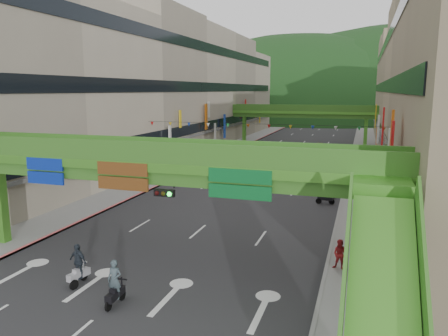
{
  "coord_description": "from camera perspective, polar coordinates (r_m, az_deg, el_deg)",
  "views": [
    {
      "loc": [
        10.63,
        -15.19,
        9.73
      ],
      "look_at": [
        0.0,
        18.0,
        3.5
      ],
      "focal_mm": 35.0,
      "sensor_mm": 36.0,
      "label": 1
    }
  ],
  "objects": [
    {
      "name": "scooter_rider_mid",
      "position": [
        46.44,
        1.8,
        -0.58
      ],
      "size": [
        0.94,
        1.6,
        2.12
      ],
      "color": "black",
      "rests_on": "ground"
    },
    {
      "name": "sidewalk_left",
      "position": [
        69.36,
        -0.59,
        2.14
      ],
      "size": [
        4.0,
        140.0,
        0.15
      ],
      "primitive_type": "cube",
      "color": "gray",
      "rests_on": "ground"
    },
    {
      "name": "overpass_far",
      "position": [
        81.01,
        10.27,
        6.92
      ],
      "size": [
        28.0,
        2.2,
        7.1
      ],
      "color": "#4C9E2D",
      "rests_on": "ground"
    },
    {
      "name": "hill_right",
      "position": [
        195.96,
        22.1,
        6.56
      ],
      "size": [
        208.0,
        176.0,
        128.0
      ],
      "primitive_type": "ellipsoid",
      "color": "#1C4419",
      "rests_on": "ground"
    },
    {
      "name": "car_silver",
      "position": [
        55.35,
        3.02,
        0.66
      ],
      "size": [
        1.35,
        3.81,
        1.25
      ],
      "primitive_type": "imported",
      "rotation": [
        0.0,
        0.0,
        0.01
      ],
      "color": "#BAB8C0",
      "rests_on": "ground"
    },
    {
      "name": "sidewalk_right",
      "position": [
        65.9,
        17.89,
        1.22
      ],
      "size": [
        4.0,
        140.0,
        0.15
      ],
      "primitive_type": "cube",
      "color": "gray",
      "rests_on": "ground"
    },
    {
      "name": "overpass_near",
      "position": [
        23.19,
        -7.34,
        -1.2
      ],
      "size": [
        28.0,
        12.27,
        7.1
      ],
      "color": "#4C9E2D",
      "rests_on": "ground"
    },
    {
      "name": "road_slab",
      "position": [
        66.76,
        8.41,
        1.66
      ],
      "size": [
        18.0,
        140.0,
        0.02
      ],
      "primitive_type": "cube",
      "color": "#28282B",
      "rests_on": "ground"
    },
    {
      "name": "building_row_left",
      "position": [
        71.58,
        -6.73,
        9.85
      ],
      "size": [
        12.8,
        95.0,
        19.0
      ],
      "color": "#9E937F",
      "rests_on": "ground"
    },
    {
      "name": "pedestrian_blue",
      "position": [
        49.14,
        16.49,
        -0.8
      ],
      "size": [
        0.79,
        0.59,
        1.53
      ],
      "primitive_type": "imported",
      "rotation": [
        0.0,
        0.0,
        2.95
      ],
      "color": "#375166",
      "rests_on": "ground"
    },
    {
      "name": "curb_right",
      "position": [
        65.92,
        16.24,
        1.32
      ],
      "size": [
        0.2,
        140.0,
        0.18
      ],
      "primitive_type": "cube",
      "color": "gray",
      "rests_on": "ground"
    },
    {
      "name": "scooter_rider_far",
      "position": [
        57.82,
        2.88,
        1.48
      ],
      "size": [
        0.91,
        1.59,
        2.05
      ],
      "color": "maroon",
      "rests_on": "ground"
    },
    {
      "name": "ground",
      "position": [
        20.94,
        -16.0,
        -17.98
      ],
      "size": [
        320.0,
        320.0,
        0.0
      ],
      "primitive_type": "plane",
      "color": "black",
      "rests_on": "ground"
    },
    {
      "name": "scooter_rider_near",
      "position": [
        21.13,
        -14.08,
        -14.52
      ],
      "size": [
        0.68,
        1.6,
        2.17
      ],
      "color": "black",
      "rests_on": "ground"
    },
    {
      "name": "bunting_string",
      "position": [
        46.58,
        4.53,
        5.46
      ],
      "size": [
        26.0,
        0.36,
        0.47
      ],
      "color": "black",
      "rests_on": "ground"
    },
    {
      "name": "pedestrian_red",
      "position": [
        24.85,
        14.93,
        -11.21
      ],
      "size": [
        0.94,
        0.81,
        1.66
      ],
      "primitive_type": "imported",
      "rotation": [
        0.0,
        0.0,
        -0.25
      ],
      "color": "red",
      "rests_on": "ground"
    },
    {
      "name": "curb_left",
      "position": [
        68.79,
        0.91,
        2.08
      ],
      "size": [
        0.2,
        140.0,
        0.18
      ],
      "primitive_type": "cube",
      "color": "#CC5959",
      "rests_on": "ground"
    },
    {
      "name": "building_row_right",
      "position": [
        65.72,
        25.35,
        8.94
      ],
      "size": [
        12.8,
        95.0,
        19.0
      ],
      "color": "gray",
      "rests_on": "ground"
    },
    {
      "name": "scooter_rider_left",
      "position": [
        23.64,
        -18.53,
        -11.84
      ],
      "size": [
        1.13,
        1.59,
        2.17
      ],
      "color": "#A2A0A9",
      "rests_on": "ground"
    },
    {
      "name": "hill_left",
      "position": [
        177.32,
        9.49,
        6.86
      ],
      "size": [
        168.0,
        140.0,
        112.0
      ],
      "primitive_type": "ellipsoid",
      "color": "#1C4419",
      "rests_on": "ground"
    },
    {
      "name": "parked_scooter_row",
      "position": [
        41.98,
        13.48,
        -2.82
      ],
      "size": [
        1.6,
        7.22,
        1.08
      ],
      "color": "black",
      "rests_on": "ground"
    },
    {
      "name": "car_yellow",
      "position": [
        70.83,
        12.23,
        2.64
      ],
      "size": [
        2.45,
        4.7,
        1.53
      ],
      "primitive_type": "imported",
      "rotation": [
        0.0,
        0.0,
        -0.15
      ],
      "color": "yellow",
      "rests_on": "ground"
    },
    {
      "name": "pedestrian_dark",
      "position": [
        48.93,
        16.48,
        -0.81
      ],
      "size": [
        1.0,
        0.7,
        1.57
      ],
      "primitive_type": "imported",
      "rotation": [
        0.0,
        0.0,
        -0.39
      ],
      "color": "black",
      "rests_on": "ground"
    }
  ]
}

